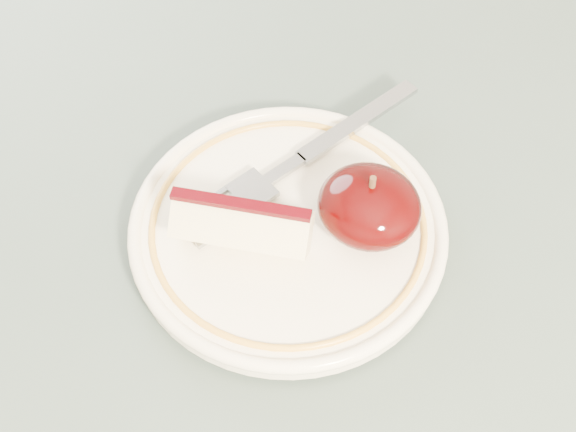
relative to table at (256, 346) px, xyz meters
The scene contains 5 objects.
table is the anchor object (origin of this frame).
plate 0.11m from the table, 82.49° to the left, with size 0.20×0.20×0.02m.
apple_half 0.15m from the table, 52.21° to the left, with size 0.06×0.06×0.05m.
apple_wedge 0.13m from the table, 131.01° to the left, with size 0.09×0.06×0.04m.
fork 0.14m from the table, 97.62° to the left, with size 0.09×0.19×0.00m.
Camera 1 is at (0.14, -0.22, 1.18)m, focal length 50.00 mm.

